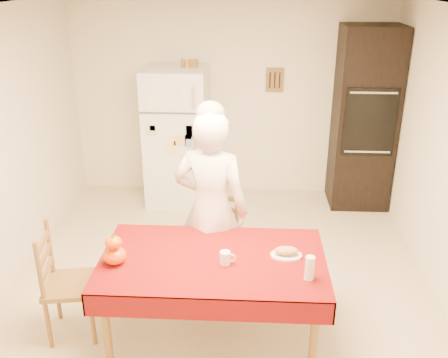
# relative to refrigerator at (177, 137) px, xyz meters

# --- Properties ---
(floor) EXTENTS (4.50, 4.50, 0.00)m
(floor) POSITION_rel_refrigerator_xyz_m (0.65, -1.88, -0.85)
(floor) COLOR #C2AE8C
(floor) RESTS_ON ground
(room_shell) EXTENTS (4.02, 4.52, 2.51)m
(room_shell) POSITION_rel_refrigerator_xyz_m (0.65, -1.88, 0.77)
(room_shell) COLOR beige
(room_shell) RESTS_ON ground
(refrigerator) EXTENTS (0.75, 0.74, 1.70)m
(refrigerator) POSITION_rel_refrigerator_xyz_m (0.00, 0.00, 0.00)
(refrigerator) COLOR white
(refrigerator) RESTS_ON floor
(oven_cabinet) EXTENTS (0.70, 0.62, 2.20)m
(oven_cabinet) POSITION_rel_refrigerator_xyz_m (2.28, 0.05, 0.25)
(oven_cabinet) COLOR black
(oven_cabinet) RESTS_ON floor
(dining_table) EXTENTS (1.70, 1.00, 0.76)m
(dining_table) POSITION_rel_refrigerator_xyz_m (0.65, -2.65, -0.16)
(dining_table) COLOR brown
(dining_table) RESTS_ON floor
(chair_far) EXTENTS (0.50, 0.48, 0.95)m
(chair_far) POSITION_rel_refrigerator_xyz_m (0.60, -1.82, -0.34)
(chair_far) COLOR brown
(chair_far) RESTS_ON floor
(chair_left) EXTENTS (0.46, 0.48, 0.95)m
(chair_left) POSITION_rel_refrigerator_xyz_m (-0.55, -2.61, -0.34)
(chair_left) COLOR brown
(chair_left) RESTS_ON floor
(seated_woman) EXTENTS (0.72, 0.55, 1.77)m
(seated_woman) POSITION_rel_refrigerator_xyz_m (0.59, -2.09, 0.04)
(seated_woman) COLOR silver
(seated_woman) RESTS_ON floor
(coffee_mug) EXTENTS (0.08, 0.08, 0.10)m
(coffee_mug) POSITION_rel_refrigerator_xyz_m (0.75, -2.72, -0.04)
(coffee_mug) COLOR white
(coffee_mug) RESTS_ON dining_table
(pumpkin_lower) EXTENTS (0.17, 0.17, 0.13)m
(pumpkin_lower) POSITION_rel_refrigerator_xyz_m (-0.07, -2.75, -0.02)
(pumpkin_lower) COLOR red
(pumpkin_lower) RESTS_ON dining_table
(pumpkin_upper) EXTENTS (0.12, 0.12, 0.09)m
(pumpkin_upper) POSITION_rel_refrigerator_xyz_m (-0.07, -2.75, 0.09)
(pumpkin_upper) COLOR #E05E05
(pumpkin_upper) RESTS_ON pumpkin_lower
(wine_glass) EXTENTS (0.07, 0.07, 0.18)m
(wine_glass) POSITION_rel_refrigerator_xyz_m (1.35, -2.87, -0.00)
(wine_glass) COLOR silver
(wine_glass) RESTS_ON dining_table
(bread_plate) EXTENTS (0.24, 0.24, 0.02)m
(bread_plate) POSITION_rel_refrigerator_xyz_m (1.20, -2.59, -0.08)
(bread_plate) COLOR white
(bread_plate) RESTS_ON dining_table
(bread_loaf) EXTENTS (0.18, 0.10, 0.06)m
(bread_loaf) POSITION_rel_refrigerator_xyz_m (1.20, -2.59, -0.04)
(bread_loaf) COLOR #A27D50
(bread_loaf) RESTS_ON bread_plate
(spice_jar_left) EXTENTS (0.05, 0.05, 0.10)m
(spice_jar_left) POSITION_rel_refrigerator_xyz_m (0.10, 0.05, 0.90)
(spice_jar_left) COLOR #8A5919
(spice_jar_left) RESTS_ON refrigerator
(spice_jar_mid) EXTENTS (0.05, 0.05, 0.10)m
(spice_jar_mid) POSITION_rel_refrigerator_xyz_m (0.19, 0.05, 0.90)
(spice_jar_mid) COLOR brown
(spice_jar_mid) RESTS_ON refrigerator
(spice_jar_right) EXTENTS (0.05, 0.05, 0.10)m
(spice_jar_right) POSITION_rel_refrigerator_xyz_m (0.26, 0.05, 0.90)
(spice_jar_right) COLOR #8B5C19
(spice_jar_right) RESTS_ON refrigerator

